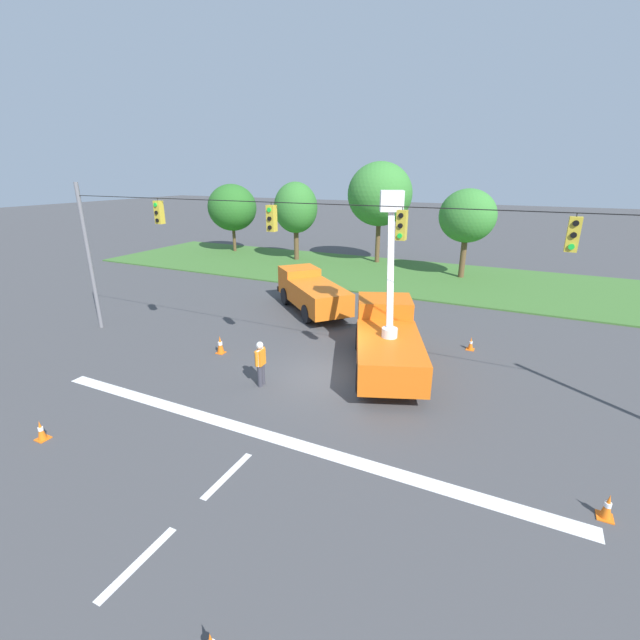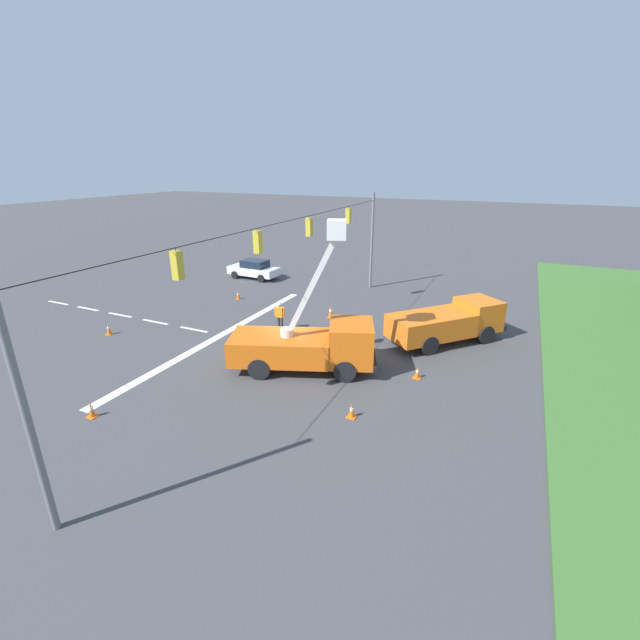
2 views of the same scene
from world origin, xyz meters
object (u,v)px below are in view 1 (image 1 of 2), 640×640
Objects in this scene: tree_east at (467,216)px; traffic_cone_mid_left at (41,430)px; utility_truck_support_near at (311,291)px; traffic_cone_foreground_left at (607,507)px; tree_far_west at (232,208)px; traffic_cone_foreground_right at (220,345)px; utility_truck_bucket_lift at (387,335)px; road_worker at (261,361)px; tree_west at (296,208)px; traffic_cone_lane_edge_a at (471,344)px; traffic_cone_mid_right at (390,320)px; tree_centre at (380,194)px.

traffic_cone_mid_left is at bearing -107.07° from tree_east.
traffic_cone_foreground_left is (13.34, -11.11, -0.83)m from utility_truck_support_near.
tree_far_west reaches higher than traffic_cone_foreground_right.
utility_truck_bucket_lift reaches higher than traffic_cone_foreground_left.
road_worker is (17.99, -22.73, -3.31)m from tree_far_west.
utility_truck_bucket_lift is 5.27m from road_worker.
tree_west is 11.16× the size of traffic_cone_lane_edge_a.
traffic_cone_mid_right is 0.95× the size of traffic_cone_lane_edge_a.
utility_truck_support_near is (-6.64, -11.95, -3.44)m from tree_east.
utility_truck_support_near is at bearing 139.23° from utility_truck_bucket_lift.
road_worker is 11.08m from traffic_cone_foreground_left.
utility_truck_bucket_lift is 12.35m from traffic_cone_mid_left.
utility_truck_bucket_lift is at bearing -40.77° from utility_truck_support_near.
utility_truck_support_near reaches higher than road_worker.
road_worker is 2.89× the size of traffic_cone_lane_edge_a.
traffic_cone_foreground_right is 8.90m from traffic_cone_mid_right.
tree_far_west is 20.92m from utility_truck_support_near.
road_worker reaches higher than traffic_cone_lane_edge_a.
tree_centre is at bearing 109.56° from utility_truck_bucket_lift.
traffic_cone_foreground_right reaches higher than traffic_cone_foreground_left.
utility_truck_support_near is at bearing -57.98° from tree_west.
traffic_cone_foreground_right is 1.39× the size of traffic_cone_mid_right.
tree_west is at bearing 139.32° from traffic_cone_lane_edge_a.
tree_far_west is 7.74m from tree_west.
road_worker is at bearing 55.01° from traffic_cone_mid_left.
tree_far_west is 29.17m from road_worker.
utility_truck_bucket_lift is 4.04× the size of road_worker.
road_worker is 2.17× the size of traffic_cone_foreground_right.
tree_centre reaches higher than road_worker.
traffic_cone_foreground_left reaches higher than traffic_cone_lane_edge_a.
traffic_cone_mid_right is (2.43, 8.56, -0.73)m from road_worker.
tree_far_west is 1.00× the size of tree_east.
traffic_cone_mid_left is at bearing -165.87° from traffic_cone_foreground_left.
tree_east is 21.72m from road_worker.
tree_centre is 10.38× the size of traffic_cone_foreground_right.
utility_truck_support_near is at bearing 83.42° from traffic_cone_foreground_right.
tree_west reaches higher than utility_truck_support_near.
traffic_cone_mid_right is at bearing 104.76° from utility_truck_bucket_lift.
utility_truck_bucket_lift reaches higher than traffic_cone_lane_edge_a.
traffic_cone_mid_left is at bearing -64.01° from tree_far_west.
traffic_cone_lane_edge_a is at bearing 50.04° from traffic_cone_mid_left.
utility_truck_bucket_lift reaches higher than tree_west.
utility_truck_bucket_lift is 11.69× the size of traffic_cone_lane_edge_a.
traffic_cone_lane_edge_a is (9.98, 5.24, -0.12)m from traffic_cone_foreground_right.
tree_centre reaches higher than tree_far_west.
tree_east is 10.29× the size of traffic_cone_mid_left.
tree_centre is 22.54m from traffic_cone_foreground_right.
traffic_cone_foreground_left is at bearing 14.13° from traffic_cone_mid_left.
road_worker is at bearing -64.47° from tree_west.
traffic_cone_foreground_right is at bearing -89.84° from tree_centre.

